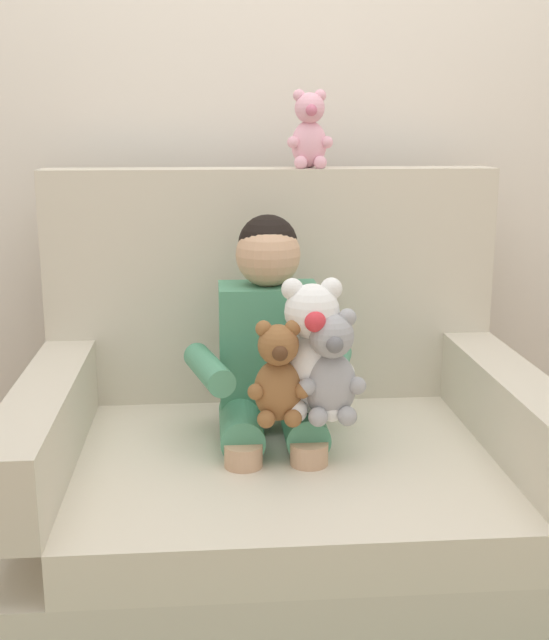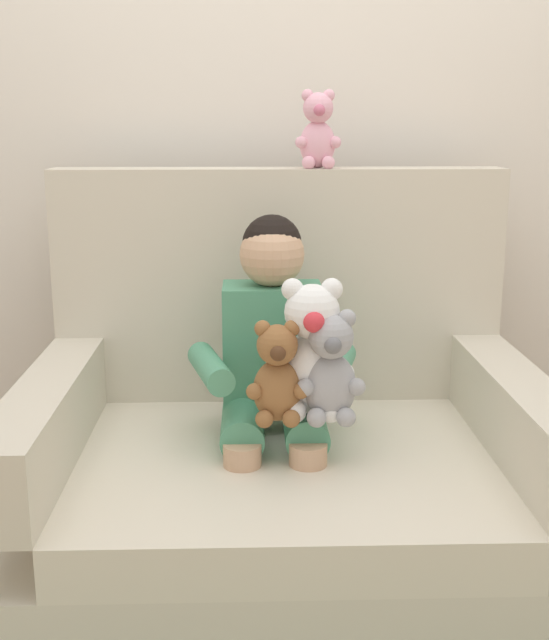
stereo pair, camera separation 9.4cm
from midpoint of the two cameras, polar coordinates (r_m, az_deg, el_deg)
ground_plane at (r=2.32m, az=1.88°, el=-19.37°), size 8.00×8.00×0.00m
back_wall at (r=2.65m, az=1.11°, el=14.43°), size 6.00×0.10×2.60m
armchair at (r=2.21m, az=1.85°, el=-11.18°), size 1.31×1.00×1.14m
seated_child at (r=2.12m, az=1.15°, el=-2.77°), size 0.45×0.39×0.82m
plush_brown at (r=1.94m, az=1.58°, el=-3.90°), size 0.15×0.12×0.25m
plush_grey at (r=1.95m, az=5.32°, el=-3.50°), size 0.16×0.13×0.28m
plush_white at (r=1.98m, az=3.97°, el=-2.31°), size 0.20×0.17×0.34m
plush_pink_on_backrest at (r=2.38m, az=4.22°, el=13.01°), size 0.13×0.11×0.22m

